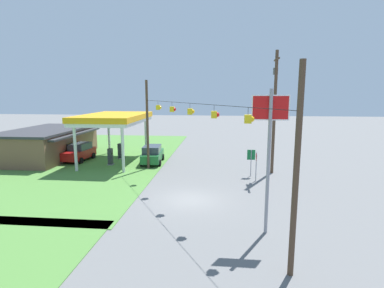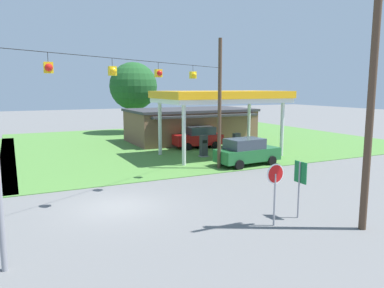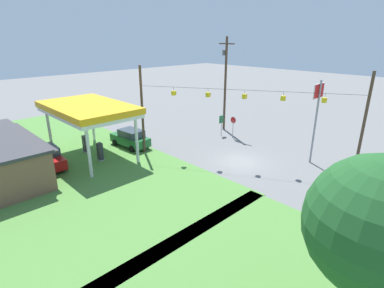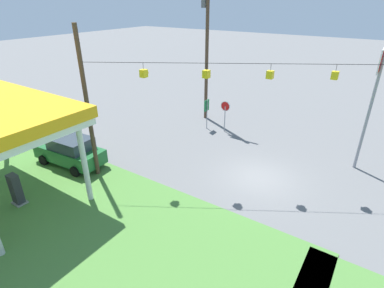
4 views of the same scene
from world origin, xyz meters
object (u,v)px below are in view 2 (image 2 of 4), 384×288
stop_sign_roadside (275,181)px  tree_behind_station (133,86)px  car_at_pumps_rear (198,137)px  utility_pole_main (374,67)px  fuel_pump_near (204,147)px  route_sign (300,178)px  car_at_pumps_front (247,152)px  fuel_pump_far (236,144)px  gas_station_canopy (221,98)px  gas_station_store (190,125)px

stop_sign_roadside → tree_behind_station: size_ratio=0.30×
car_at_pumps_rear → tree_behind_station: 14.33m
utility_pole_main → fuel_pump_near: bearing=84.8°
fuel_pump_near → tree_behind_station: tree_behind_station is taller
fuel_pump_near → route_sign: (-2.84, -14.02, 0.88)m
tree_behind_station → fuel_pump_near: bearing=-89.4°
fuel_pump_near → stop_sign_roadside: 14.99m
car_at_pumps_front → fuel_pump_near: bearing=102.0°
fuel_pump_far → car_at_pumps_front: bearing=-113.6°
gas_station_canopy → tree_behind_station: tree_behind_station is taller
gas_station_store → car_at_pumps_rear: (-1.26, -4.39, -0.68)m
gas_station_canopy → stop_sign_roadside: (-5.87, -14.31, -2.83)m
gas_station_store → fuel_pump_far: gas_station_store is taller
gas_station_canopy → utility_pole_main: 16.44m
car_at_pumps_front → tree_behind_station: (-1.42, 21.71, 4.60)m
fuel_pump_far → stop_sign_roadside: stop_sign_roadside is taller
gas_station_store → fuel_pump_near: 9.03m
fuel_pump_near → utility_pole_main: (-1.45, -16.10, 5.33)m
car_at_pumps_rear → tree_behind_station: size_ratio=0.53×
car_at_pumps_rear → stop_sign_roadside: 19.40m
car_at_pumps_rear → fuel_pump_near: bearing=72.0°
car_at_pumps_front → utility_pole_main: utility_pole_main is taller
stop_sign_roadside → route_sign: stop_sign_roadside is taller
gas_station_canopy → fuel_pump_far: size_ratio=5.72×
fuel_pump_far → gas_station_canopy: bearing=179.9°
car_at_pumps_front → stop_sign_roadside: (-5.58, -10.18, 0.84)m
gas_station_canopy → tree_behind_station: bearing=95.6°
gas_station_canopy → fuel_pump_near: gas_station_canopy is taller
gas_station_store → utility_pole_main: bearing=-100.0°
fuel_pump_far → route_sign: bearing=-112.7°
fuel_pump_near → tree_behind_station: 18.21m
utility_pole_main → gas_station_store: bearing=80.0°
gas_station_canopy → stop_sign_roadside: bearing=-112.3°
route_sign → stop_sign_roadside: bearing=-169.3°
car_at_pumps_front → car_at_pumps_rear: car_at_pumps_rear is taller
car_at_pumps_rear → tree_behind_station: bearing=-78.6°
car_at_pumps_front → car_at_pumps_rear: (0.40, 8.25, 0.01)m
gas_station_canopy → gas_station_store: 9.12m
car_at_pumps_front → route_sign: bearing=-117.0°
fuel_pump_near → car_at_pumps_front: size_ratio=0.37×
stop_sign_roadside → utility_pole_main: size_ratio=0.23×
utility_pole_main → tree_behind_station: 33.70m
car_at_pumps_front → utility_pole_main: (-2.69, -11.97, 5.18)m
car_at_pumps_front → car_at_pumps_rear: size_ratio=1.08×
car_at_pumps_front → stop_sign_roadside: size_ratio=1.91×
fuel_pump_far → tree_behind_station: bearing=100.4°
fuel_pump_far → fuel_pump_near: bearing=180.0°
utility_pole_main → tree_behind_station: size_ratio=1.32×
fuel_pump_near → car_at_pumps_rear: 4.44m
stop_sign_roadside → route_sign: (1.51, 0.29, -0.10)m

